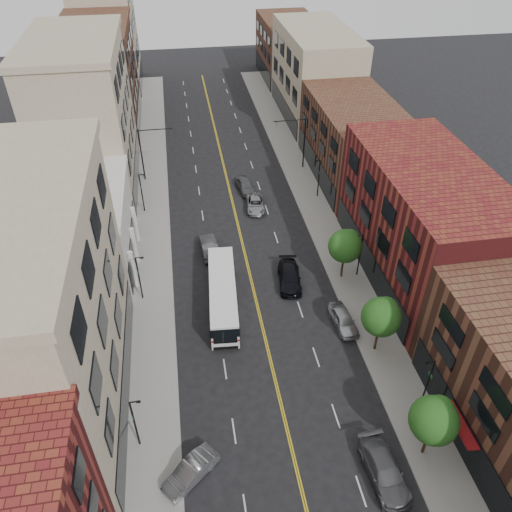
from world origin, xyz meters
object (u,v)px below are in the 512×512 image
car_parked_far (343,320)px  car_lane_behind (209,247)px  car_lane_a (290,277)px  car_parked_mid (384,471)px  car_lane_b (256,204)px  car_lane_c (245,186)px  city_bus (223,294)px  car_angle_b (191,471)px

car_parked_far → car_lane_behind: car_lane_behind is taller
car_lane_a → car_lane_behind: bearing=146.9°
car_parked_mid → car_lane_behind: size_ratio=1.15×
car_parked_far → car_lane_b: size_ratio=0.93×
car_lane_behind → car_lane_c: car_lane_behind is taller
city_bus → car_lane_a: size_ratio=2.13×
car_parked_far → car_lane_c: size_ratio=0.98×
car_lane_behind → car_lane_b: size_ratio=1.00×
car_parked_mid → car_lane_a: bearing=91.4°
city_bus → car_lane_behind: size_ratio=2.41×
car_parked_mid → car_parked_far: size_ratio=1.24×
car_lane_c → car_lane_behind: bearing=-122.8°
city_bus → car_lane_b: 17.92m
car_parked_mid → car_lane_a: size_ratio=1.02×
car_lane_behind → car_parked_far: bearing=126.8°
car_lane_b → car_lane_a: bearing=-79.3°
car_parked_far → car_lane_b: 21.73m
car_parked_far → car_parked_mid: bearing=-101.2°
city_bus → car_parked_mid: (9.07, -18.89, -0.91)m
city_bus → car_lane_a: 7.51m
car_angle_b → city_bus: bearing=126.4°
car_lane_a → car_lane_b: (-1.13, 14.49, -0.12)m
car_angle_b → car_parked_mid: bearing=40.8°
car_lane_c → car_parked_mid: bearing=-92.5°
car_angle_b → car_parked_mid: (13.20, -2.19, 0.08)m
car_lane_behind → car_lane_b: car_lane_behind is taller
car_lane_a → car_lane_b: size_ratio=1.13×
car_parked_far → car_lane_a: (-3.61, 6.71, 0.03)m
car_lane_behind → city_bus: bearing=90.0°
car_lane_behind → car_lane_a: bearing=136.2°
car_parked_far → car_lane_c: (-5.37, 25.70, 0.02)m
car_lane_a → car_lane_c: car_lane_a is taller
car_parked_far → car_lane_behind: (-11.24, 13.15, 0.03)m
car_angle_b → car_lane_behind: 25.77m
car_parked_far → car_lane_a: bearing=113.3°
car_parked_far → car_lane_b: (-4.74, 21.21, -0.09)m
car_lane_behind → car_lane_a: 9.98m
city_bus → car_lane_behind: (-0.57, 8.83, -0.91)m
city_bus → car_parked_mid: bearing=-60.2°
car_parked_mid → car_lane_c: 40.45m
car_parked_mid → car_lane_b: size_ratio=1.15×
car_angle_b → car_lane_b: car_angle_b is taller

